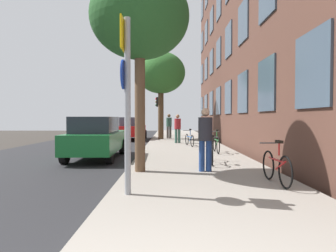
% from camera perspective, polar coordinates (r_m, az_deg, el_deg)
% --- Properties ---
extents(ground_plane, '(41.80, 41.80, 0.00)m').
position_cam_1_polar(ground_plane, '(16.90, -8.96, -3.86)').
color(ground_plane, '#332D28').
extents(road_asphalt, '(7.00, 38.00, 0.01)m').
position_cam_1_polar(road_asphalt, '(17.35, -15.85, -3.74)').
color(road_asphalt, '#232326').
rests_on(road_asphalt, ground).
extents(sidewalk, '(4.20, 38.00, 0.12)m').
position_cam_1_polar(sidewalk, '(16.72, 3.00, -3.69)').
color(sidewalk, gray).
rests_on(sidewalk, ground).
extents(building_facade, '(0.56, 27.00, 13.20)m').
position_cam_1_polar(building_facade, '(17.26, 12.22, 18.48)').
color(building_facade, '#513328').
rests_on(building_facade, ground).
extents(sign_post, '(0.16, 0.60, 3.37)m').
position_cam_1_polar(sign_post, '(5.79, -8.09, 6.63)').
color(sign_post, gray).
rests_on(sign_post, sidewalk).
extents(traffic_light, '(0.43, 0.24, 3.26)m').
position_cam_1_polar(traffic_light, '(25.25, -1.99, 3.31)').
color(traffic_light, black).
rests_on(traffic_light, sidewalk).
extents(tree_near, '(2.70, 2.70, 5.36)m').
position_cam_1_polar(tree_near, '(8.67, -5.55, 19.72)').
color(tree_near, brown).
rests_on(tree_near, sidewalk).
extents(tree_far, '(3.39, 3.39, 6.06)m').
position_cam_1_polar(tree_far, '(21.13, -1.52, 9.99)').
color(tree_far, '#4C3823').
rests_on(tree_far, sidewalk).
extents(bicycle_0, '(0.42, 1.65, 0.98)m').
position_cam_1_polar(bicycle_0, '(7.13, 19.77, -7.28)').
color(bicycle_0, black).
rests_on(bicycle_0, sidewalk).
extents(bicycle_1, '(0.42, 1.70, 0.93)m').
position_cam_1_polar(bicycle_1, '(9.79, 8.24, -4.96)').
color(bicycle_1, black).
rests_on(bicycle_1, sidewalk).
extents(bicycle_2, '(0.42, 1.66, 0.99)m').
position_cam_1_polar(bicycle_2, '(12.83, 9.01, -3.30)').
color(bicycle_2, black).
rests_on(bicycle_2, sidewalk).
extents(bicycle_3, '(0.49, 1.65, 0.90)m').
position_cam_1_polar(bicycle_3, '(15.70, 3.97, -2.54)').
color(bicycle_3, black).
rests_on(bicycle_3, sidewalk).
extents(bicycle_4, '(0.42, 1.64, 0.98)m').
position_cam_1_polar(bicycle_4, '(18.79, 6.82, -1.78)').
color(bicycle_4, black).
rests_on(bicycle_4, sidewalk).
extents(pedestrian_0, '(0.55, 0.55, 1.74)m').
position_cam_1_polar(pedestrian_0, '(8.27, 6.98, -1.75)').
color(pedestrian_0, navy).
rests_on(pedestrian_0, sidewalk).
extents(pedestrian_1, '(0.38, 0.38, 1.67)m').
position_cam_1_polar(pedestrian_1, '(17.52, 1.70, -0.13)').
color(pedestrian_1, '#33594C').
rests_on(pedestrian_1, sidewalk).
extents(pedestrian_2, '(0.42, 0.42, 1.75)m').
position_cam_1_polar(pedestrian_2, '(21.52, 0.04, 0.30)').
color(pedestrian_2, '#4C4742').
rests_on(pedestrian_2, sidewalk).
extents(car_0, '(1.83, 4.44, 1.62)m').
position_cam_1_polar(car_0, '(11.92, -13.58, -2.08)').
color(car_0, '#19662D').
rests_on(car_0, road_asphalt).
extents(car_1, '(1.95, 4.49, 1.62)m').
position_cam_1_polar(car_1, '(21.78, -6.97, -0.42)').
color(car_1, red).
rests_on(car_1, road_asphalt).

